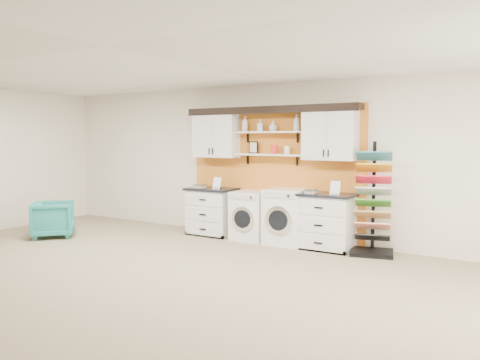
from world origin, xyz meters
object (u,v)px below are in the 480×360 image
Objects in this scene: base_cabinet_left at (212,211)px; base_cabinet_right at (325,221)px; armchair at (53,219)px; washer at (252,215)px; sample_rack at (373,219)px; dryer at (287,217)px.

base_cabinet_right reaches higher than base_cabinet_left.
base_cabinet_left is 1.26× the size of armchair.
base_cabinet_right is 1.39m from washer.
sample_rack is at bearing -118.78° from armchair.
sample_rack reaches higher than armchair.
base_cabinet_right reaches higher than washer.
washer is at bearing 167.70° from sample_rack.
dryer is 1.32× the size of armchair.
base_cabinet_right is at bearing 0.28° from dryer.
washer is 2.15m from sample_rack.
sample_rack is 2.46× the size of armchair.
dryer reaches higher than base_cabinet_right.
base_cabinet_right is 1.31× the size of armchair.
dryer reaches higher than washer.
base_cabinet_right is at bearing 169.38° from sample_rack.
dryer is (-0.69, -0.00, 0.02)m from base_cabinet_right.
base_cabinet_right is 0.53× the size of sample_rack.
armchair is (-3.27, -1.69, -0.11)m from washer.
dryer is at bearing -0.00° from washer.
base_cabinet_right is (2.26, -0.00, 0.02)m from base_cabinet_left.
armchair is at bearing -152.71° from washer.
base_cabinet_left is 0.96× the size of base_cabinet_right.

